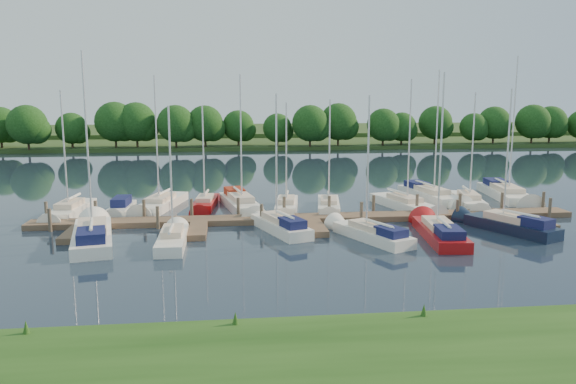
{
  "coord_description": "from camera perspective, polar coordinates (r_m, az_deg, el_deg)",
  "views": [
    {
      "loc": [
        -5.97,
        -31.99,
        9.23
      ],
      "look_at": [
        -1.58,
        8.0,
        2.2
      ],
      "focal_mm": 35.0,
      "sensor_mm": 36.0,
      "label": 1
    }
  ],
  "objects": [
    {
      "name": "near_bank",
      "position": [
        19.29,
        13.21,
        -18.12
      ],
      "size": [
        90.0,
        10.0,
        0.5
      ],
      "primitive_type": "cube",
      "color": "#1B4112",
      "rests_on": "ground"
    },
    {
      "name": "mooring_pilings",
      "position": [
        41.76,
        2.09,
        -2.02
      ],
      "size": [
        38.24,
        2.84,
        2.0
      ],
      "color": "#473D33",
      "rests_on": "ground"
    },
    {
      "name": "motorboat",
      "position": [
        46.14,
        -16.59,
        -1.63
      ],
      "size": [
        1.66,
        5.14,
        1.51
      ],
      "rotation": [
        0.0,
        0.0,
        3.1
      ],
      "color": "white",
      "rests_on": "ground"
    },
    {
      "name": "sailboat_s_1",
      "position": [
        35.79,
        -11.63,
        -4.79
      ],
      "size": [
        1.66,
        6.86,
        8.93
      ],
      "rotation": [
        0.0,
        0.0,
        0.0
      ],
      "color": "white",
      "rests_on": "ground"
    },
    {
      "name": "sailboat_s_5",
      "position": [
        41.01,
        21.48,
        -3.3
      ],
      "size": [
        4.58,
        7.5,
        10.07
      ],
      "rotation": [
        0.0,
        0.0,
        0.45
      ],
      "color": "black",
      "rests_on": "ground"
    },
    {
      "name": "sailboat_s_0",
      "position": [
        37.68,
        -19.23,
        -4.3
      ],
      "size": [
        3.9,
        9.78,
        12.31
      ],
      "rotation": [
        0.0,
        0.0,
        0.2
      ],
      "color": "white",
      "rests_on": "ground"
    },
    {
      "name": "sailboat_n_8",
      "position": [
        51.17,
        14.33,
        -0.42
      ],
      "size": [
        3.52,
        9.32,
        11.69
      ],
      "rotation": [
        0.0,
        0.0,
        3.32
      ],
      "color": "white",
      "rests_on": "ground"
    },
    {
      "name": "sailboat_n_7",
      "position": [
        46.71,
        11.83,
        -1.36
      ],
      "size": [
        3.83,
        8.54,
        10.79
      ],
      "rotation": [
        0.0,
        0.0,
        3.41
      ],
      "color": "white",
      "rests_on": "ground"
    },
    {
      "name": "sailboat_n_10",
      "position": [
        53.98,
        21.32,
        -0.27
      ],
      "size": [
        3.53,
        10.34,
        12.9
      ],
      "rotation": [
        0.0,
        0.0,
        3.01
      ],
      "color": "white",
      "rests_on": "ground"
    },
    {
      "name": "far_shore",
      "position": [
        107.53,
        -3.08,
        5.14
      ],
      "size": [
        180.0,
        30.0,
        0.6
      ],
      "primitive_type": "cube",
      "color": "#253F18",
      "rests_on": "ground"
    },
    {
      "name": "ground",
      "position": [
        33.83,
        4.16,
        -5.95
      ],
      "size": [
        260.0,
        260.0,
        0.0
      ],
      "primitive_type": "plane",
      "color": "#1A2134",
      "rests_on": "ground"
    },
    {
      "name": "dock",
      "position": [
        40.76,
        2.31,
        -2.9
      ],
      "size": [
        40.0,
        6.0,
        0.4
      ],
      "color": "#4A372A",
      "rests_on": "ground"
    },
    {
      "name": "sailboat_s_4",
      "position": [
        37.91,
        15.06,
        -4.02
      ],
      "size": [
        2.89,
        8.74,
        11.01
      ],
      "rotation": [
        0.0,
        0.0,
        -0.12
      ],
      "color": "#A00E10",
      "rests_on": "ground"
    },
    {
      "name": "distant_hill",
      "position": [
        132.4,
        -3.7,
        6.2
      ],
      "size": [
        220.0,
        40.0,
        1.4
      ],
      "primitive_type": "cube",
      "color": "#365023",
      "rests_on": "ground"
    },
    {
      "name": "treeline",
      "position": [
        94.25,
        -6.15,
        6.71
      ],
      "size": [
        147.32,
        10.17,
        8.29
      ],
      "color": "#38281C",
      "rests_on": "ground"
    },
    {
      "name": "sailboat_s_3",
      "position": [
        36.58,
        8.35,
        -4.29
      ],
      "size": [
        4.25,
        7.27,
        9.56
      ],
      "rotation": [
        0.0,
        0.0,
        0.43
      ],
      "color": "white",
      "rests_on": "ground"
    },
    {
      "name": "sailboat_s_2",
      "position": [
        38.3,
        -0.89,
        -3.52
      ],
      "size": [
        3.83,
        7.44,
        9.7
      ],
      "rotation": [
        0.0,
        0.0,
        0.35
      ],
      "color": "white",
      "rests_on": "ground"
    },
    {
      "name": "sailboat_n_6",
      "position": [
        45.49,
        4.15,
        -1.48
      ],
      "size": [
        2.68,
        7.27,
        9.16
      ],
      "rotation": [
        0.0,
        0.0,
        2.98
      ],
      "color": "white",
      "rests_on": "ground"
    },
    {
      "name": "sailboat_n_9",
      "position": [
        49.29,
        17.87,
        -1.03
      ],
      "size": [
        2.97,
        7.66,
        9.81
      ],
      "rotation": [
        0.0,
        0.0,
        2.95
      ],
      "color": "white",
      "rests_on": "ground"
    },
    {
      "name": "sailboat_n_0",
      "position": [
        46.21,
        -21.28,
        -1.94
      ],
      "size": [
        2.44,
        7.75,
        9.97
      ],
      "rotation": [
        0.0,
        0.0,
        3.05
      ],
      "color": "white",
      "rests_on": "ground"
    },
    {
      "name": "sailboat_n_2",
      "position": [
        47.15,
        -12.86,
        -1.3
      ],
      "size": [
        3.81,
        8.87,
        11.09
      ],
      "rotation": [
        0.0,
        0.0,
        2.9
      ],
      "color": "white",
      "rests_on": "ground"
    },
    {
      "name": "sailboat_n_3",
      "position": [
        46.74,
        -8.42,
        -1.25
      ],
      "size": [
        2.14,
        6.79,
        8.67
      ],
      "rotation": [
        0.0,
        0.0,
        3.04
      ],
      "color": "#A00E10",
      "rests_on": "ground"
    },
    {
      "name": "sailboat_n_4",
      "position": [
        45.74,
        -4.83,
        -1.33
      ],
      "size": [
        3.45,
        8.8,
        11.21
      ],
      "rotation": [
        0.0,
        0.0,
        3.34
      ],
      "color": "white",
      "rests_on": "ground"
    },
    {
      "name": "sailboat_n_5",
      "position": [
        45.1,
        -0.16,
        -1.54
      ],
      "size": [
        2.51,
        6.99,
        8.98
      ],
      "rotation": [
        0.0,
        0.0,
        2.99
      ],
      "color": "white",
      "rests_on": "ground"
    }
  ]
}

